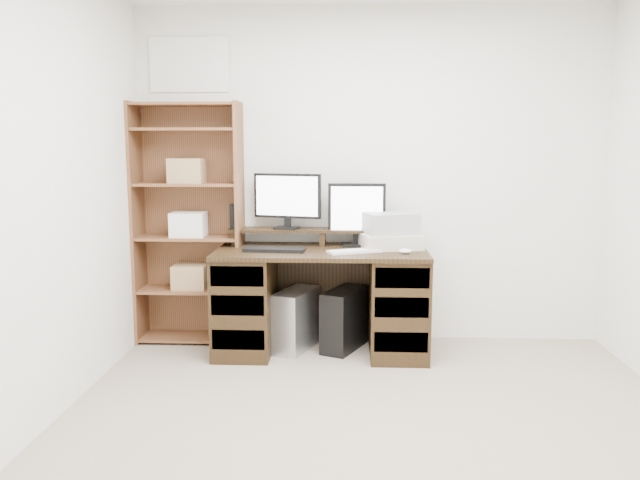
# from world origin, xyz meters

# --- Properties ---
(room) EXTENTS (3.54, 4.04, 2.54)m
(room) POSITION_xyz_m (-0.00, 0.00, 1.25)
(room) COLOR gray
(room) RESTS_ON ground
(desk) EXTENTS (1.50, 0.70, 0.75)m
(desk) POSITION_xyz_m (-0.35, 1.64, 0.39)
(desk) COLOR black
(desk) RESTS_ON ground
(riser_shelf) EXTENTS (1.40, 0.22, 0.12)m
(riser_shelf) POSITION_xyz_m (-0.35, 1.85, 0.84)
(riser_shelf) COLOR black
(riser_shelf) RESTS_ON desk
(monitor_wide) EXTENTS (0.51, 0.18, 0.41)m
(monitor_wide) POSITION_xyz_m (-0.61, 1.85, 1.10)
(monitor_wide) COLOR black
(monitor_wide) RESTS_ON riser_shelf
(monitor_small) EXTENTS (0.42, 0.16, 0.46)m
(monitor_small) POSITION_xyz_m (-0.09, 1.82, 1.00)
(monitor_small) COLOR black
(monitor_small) RESTS_ON desk
(speaker) EXTENTS (0.08, 0.08, 0.18)m
(speaker) POSITION_xyz_m (-1.00, 1.85, 0.96)
(speaker) COLOR black
(speaker) RESTS_ON riser_shelf
(keyboard_black) EXTENTS (0.44, 0.17, 0.02)m
(keyboard_black) POSITION_xyz_m (-0.67, 1.55, 0.76)
(keyboard_black) COLOR black
(keyboard_black) RESTS_ON desk
(keyboard_white) EXTENTS (0.41, 0.26, 0.02)m
(keyboard_white) POSITION_xyz_m (-0.10, 1.53, 0.76)
(keyboard_white) COLOR white
(keyboard_white) RESTS_ON desk
(mouse) EXTENTS (0.10, 0.07, 0.04)m
(mouse) POSITION_xyz_m (0.24, 1.49, 0.77)
(mouse) COLOR white
(mouse) RESTS_ON desk
(printer) EXTENTS (0.47, 0.39, 0.10)m
(printer) POSITION_xyz_m (0.15, 1.72, 0.80)
(printer) COLOR beige
(printer) RESTS_ON desk
(basket) EXTENTS (0.41, 0.35, 0.15)m
(basket) POSITION_xyz_m (0.15, 1.72, 0.93)
(basket) COLOR #94989E
(basket) RESTS_ON printer
(tower_silver) EXTENTS (0.33, 0.48, 0.44)m
(tower_silver) POSITION_xyz_m (-0.54, 1.67, 0.22)
(tower_silver) COLOR #B3B5BA
(tower_silver) RESTS_ON ground
(tower_black) EXTENTS (0.36, 0.48, 0.44)m
(tower_black) POSITION_xyz_m (-0.18, 1.69, 0.22)
(tower_black) COLOR black
(tower_black) RESTS_ON ground
(bookshelf) EXTENTS (0.80, 0.30, 1.80)m
(bookshelf) POSITION_xyz_m (-1.35, 1.86, 0.92)
(bookshelf) COLOR brown
(bookshelf) RESTS_ON ground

